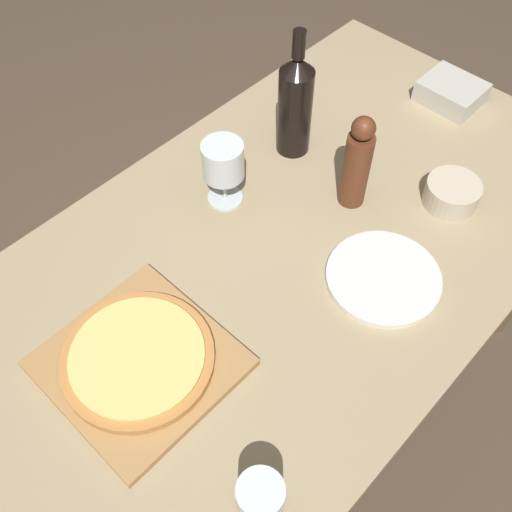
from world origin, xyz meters
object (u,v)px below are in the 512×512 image
small_bowl (452,193)px  pizza (138,358)px  wine_bottle (295,104)px  pepper_mill (357,164)px  wine_glass (223,162)px

small_bowl → pizza: bearing=-104.5°
wine_bottle → pepper_mill: bearing=-10.1°
wine_bottle → pizza: bearing=-73.9°
pepper_mill → wine_glass: bearing=-137.0°
pepper_mill → wine_glass: 0.28m
pizza → wine_glass: size_ratio=1.76×
wine_bottle → wine_glass: wine_bottle is taller
wine_glass → small_bowl: (0.36, 0.33, -0.08)m
wine_glass → wine_bottle: bearing=90.1°
pizza → pepper_mill: 0.59m
pepper_mill → wine_glass: size_ratio=1.47×
pizza → small_bowl: small_bowl is taller
small_bowl → pepper_mill: bearing=-138.7°
wine_bottle → small_bowl: (0.37, 0.11, -0.10)m
pizza → pepper_mill: (0.02, 0.58, 0.08)m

